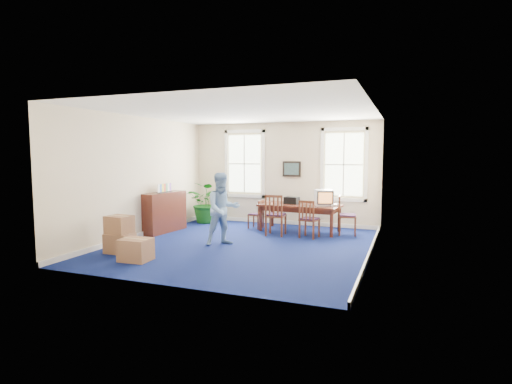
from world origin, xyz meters
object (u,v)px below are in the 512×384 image
(crt_tv, at_px, (324,197))
(cardboard_boxes, at_px, (131,233))
(conference_table, at_px, (300,218))
(credenza, at_px, (164,211))
(man, at_px, (223,209))
(potted_plant, at_px, (207,203))
(chair_near_left, at_px, (276,215))

(crt_tv, xyz_separation_m, cardboard_boxes, (-3.59, -3.82, -0.56))
(conference_table, height_order, crt_tv, crt_tv)
(crt_tv, bearing_deg, credenza, 177.89)
(man, bearing_deg, cardboard_boxes, 177.45)
(crt_tv, bearing_deg, conference_table, 162.99)
(cardboard_boxes, bearing_deg, potted_plant, 93.34)
(crt_tv, relative_size, credenza, 0.36)
(crt_tv, relative_size, chair_near_left, 0.47)
(potted_plant, bearing_deg, cardboard_boxes, -86.66)
(crt_tv, height_order, man, man)
(potted_plant, bearing_deg, crt_tv, -4.23)
(conference_table, bearing_deg, credenza, -153.16)
(chair_near_left, distance_m, man, 1.80)
(man, distance_m, potted_plant, 3.25)
(potted_plant, bearing_deg, chair_near_left, -22.47)
(conference_table, distance_m, man, 2.73)
(conference_table, height_order, credenza, credenza)
(crt_tv, relative_size, cardboard_boxes, 0.34)
(man, height_order, cardboard_boxes, man)
(conference_table, height_order, man, man)
(man, distance_m, credenza, 2.45)
(crt_tv, distance_m, cardboard_boxes, 5.27)
(potted_plant, bearing_deg, credenza, -103.51)
(credenza, bearing_deg, conference_table, 27.69)
(credenza, distance_m, cardboard_boxes, 2.43)
(crt_tv, height_order, cardboard_boxes, crt_tv)
(cardboard_boxes, bearing_deg, conference_table, 52.26)
(crt_tv, height_order, credenza, crt_tv)
(conference_table, bearing_deg, potted_plant, 178.89)
(credenza, bearing_deg, crt_tv, 25.11)
(conference_table, distance_m, potted_plant, 3.19)
(chair_near_left, height_order, potted_plant, potted_plant)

